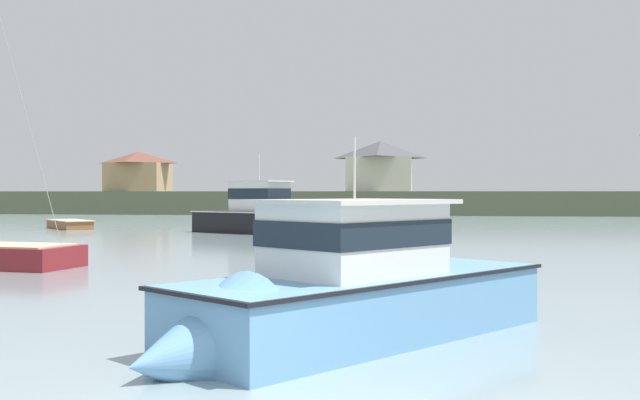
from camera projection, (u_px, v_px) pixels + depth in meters
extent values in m
cube|color=#4C563D|center=(413.00, 200.00, 88.99)|extent=(239.34, 51.31, 2.06)
cube|color=#669ECC|center=(367.00, 324.00, 10.26)|extent=(5.00, 5.71, 1.37)
cone|color=#669ECC|center=(193.00, 356.00, 8.24)|extent=(2.35, 2.32, 1.73)
cube|color=black|center=(367.00, 276.00, 10.26)|extent=(5.13, 5.84, 0.05)
cube|color=silver|center=(355.00, 239.00, 10.08)|extent=(2.53, 2.65, 0.94)
cube|color=#19232D|center=(355.00, 232.00, 10.08)|extent=(2.58, 2.70, 0.34)
cube|color=beige|center=(355.00, 202.00, 10.07)|extent=(2.89, 3.01, 0.06)
cylinder|color=silver|center=(355.00, 168.00, 10.07)|extent=(0.03, 0.03, 0.84)
cube|color=brown|center=(70.00, 226.00, 41.09)|extent=(3.50, 3.60, 0.64)
cube|color=#C6B289|center=(70.00, 220.00, 41.08)|extent=(3.68, 3.79, 0.05)
cube|color=tan|center=(70.00, 221.00, 41.08)|extent=(0.99, 0.93, 0.03)
cylinder|color=#999999|center=(14.00, 70.00, 19.84)|extent=(2.83, 0.46, 9.16)
cube|color=black|center=(257.00, 228.00, 36.66)|extent=(6.89, 5.09, 1.63)
cone|color=black|center=(312.00, 230.00, 34.68)|extent=(2.56, 2.58, 1.91)
cube|color=silver|center=(257.00, 212.00, 36.65)|extent=(7.05, 5.23, 0.05)
cube|color=silver|center=(259.00, 197.00, 36.54)|extent=(2.99, 2.68, 1.42)
cube|color=#19232D|center=(259.00, 194.00, 36.54)|extent=(3.05, 2.73, 0.51)
cube|color=beige|center=(259.00, 181.00, 36.53)|extent=(3.38, 3.06, 0.06)
cylinder|color=silver|center=(259.00, 167.00, 36.53)|extent=(0.03, 0.03, 1.30)
cube|color=silver|center=(380.00, 175.00, 91.01)|extent=(7.48, 9.61, 4.00)
pyramid|color=#47474C|center=(380.00, 150.00, 90.98)|extent=(8.07, 10.37, 2.05)
cube|color=tan|center=(138.00, 177.00, 106.31)|extent=(7.73, 6.88, 3.99)
pyramid|color=brown|center=(138.00, 157.00, 106.28)|extent=(8.34, 7.43, 1.62)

